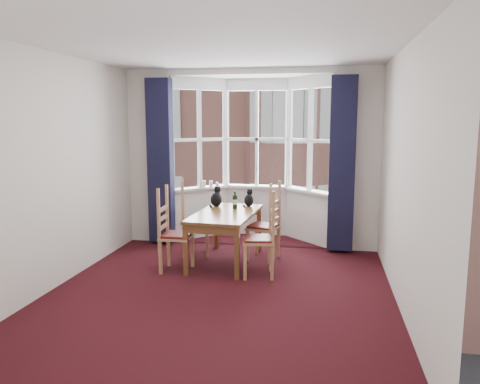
% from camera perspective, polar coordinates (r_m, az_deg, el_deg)
% --- Properties ---
extents(floor, '(4.50, 4.50, 0.00)m').
position_cam_1_polar(floor, '(5.55, -2.61, -12.42)').
color(floor, black).
rests_on(floor, ground).
extents(ceiling, '(4.50, 4.50, 0.00)m').
position_cam_1_polar(ceiling, '(5.24, -2.83, 17.48)').
color(ceiling, white).
rests_on(ceiling, floor).
extents(wall_left, '(0.00, 4.50, 4.50)m').
position_cam_1_polar(wall_left, '(5.99, -21.72, 2.34)').
color(wall_left, silver).
rests_on(wall_left, floor).
extents(wall_right, '(0.00, 4.50, 4.50)m').
position_cam_1_polar(wall_right, '(5.15, 19.54, 1.50)').
color(wall_right, silver).
rests_on(wall_right, floor).
extents(wall_near, '(4.00, 0.00, 4.00)m').
position_cam_1_polar(wall_near, '(3.09, -12.18, -2.77)').
color(wall_near, silver).
rests_on(wall_near, floor).
extents(wall_back_pier_left, '(0.70, 0.12, 2.80)m').
position_cam_1_polar(wall_back_pier_left, '(7.84, -10.80, 4.19)').
color(wall_back_pier_left, silver).
rests_on(wall_back_pier_left, floor).
extents(wall_back_pier_right, '(0.70, 0.12, 2.80)m').
position_cam_1_polar(wall_back_pier_right, '(7.33, 14.08, 3.78)').
color(wall_back_pier_right, silver).
rests_on(wall_back_pier_right, floor).
extents(bay_window, '(2.76, 0.94, 2.80)m').
position_cam_1_polar(bay_window, '(7.91, 1.80, 4.38)').
color(bay_window, white).
rests_on(bay_window, floor).
extents(curtain_left, '(0.38, 0.22, 2.60)m').
position_cam_1_polar(curtain_left, '(7.60, -9.66, 3.70)').
color(curtain_left, '#171734').
rests_on(curtain_left, floor).
extents(curtain_right, '(0.38, 0.22, 2.60)m').
position_cam_1_polar(curtain_right, '(7.15, 12.32, 3.31)').
color(curtain_right, '#171734').
rests_on(curtain_right, floor).
extents(dining_table, '(0.88, 1.51, 0.72)m').
position_cam_1_polar(dining_table, '(6.59, -1.77, -3.21)').
color(dining_table, brown).
rests_on(dining_table, floor).
extents(chair_left_near, '(0.41, 0.43, 0.92)m').
position_cam_1_polar(chair_left_near, '(6.33, -8.54, -5.34)').
color(chair_left_near, tan).
rests_on(chair_left_near, floor).
extents(chair_left_far, '(0.50, 0.52, 0.92)m').
position_cam_1_polar(chair_left_far, '(7.03, -6.23, -3.88)').
color(chair_left_far, tan).
rests_on(chair_left_far, floor).
extents(chair_right_near, '(0.46, 0.48, 0.92)m').
position_cam_1_polar(chair_right_near, '(6.06, 3.12, -5.89)').
color(chair_right_near, tan).
rests_on(chair_right_near, floor).
extents(chair_right_far, '(0.49, 0.50, 0.92)m').
position_cam_1_polar(chair_right_far, '(6.74, 3.56, -4.39)').
color(chair_right_far, tan).
rests_on(chair_right_far, floor).
extents(cat_left, '(0.16, 0.23, 0.32)m').
position_cam_1_polar(cat_left, '(7.02, -2.90, -0.77)').
color(cat_left, black).
rests_on(cat_left, dining_table).
extents(cat_right, '(0.15, 0.20, 0.27)m').
position_cam_1_polar(cat_right, '(7.02, 1.09, -0.91)').
color(cat_right, black).
rests_on(cat_right, dining_table).
extents(wine_bottle, '(0.07, 0.07, 0.27)m').
position_cam_1_polar(wine_bottle, '(6.82, -0.62, -1.07)').
color(wine_bottle, black).
rests_on(wine_bottle, dining_table).
extents(candle_tall, '(0.06, 0.06, 0.12)m').
position_cam_1_polar(candle_tall, '(7.98, -4.45, 0.99)').
color(candle_tall, white).
rests_on(candle_tall, bay_window).
extents(candle_short, '(0.06, 0.06, 0.11)m').
position_cam_1_polar(candle_short, '(7.98, -3.55, 0.98)').
color(candle_short, white).
rests_on(candle_short, bay_window).
extents(candle_extra, '(0.05, 0.05, 0.09)m').
position_cam_1_polar(candle_extra, '(7.98, -2.80, 0.89)').
color(candle_extra, white).
rests_on(candle_extra, bay_window).
extents(street, '(80.00, 80.00, 0.00)m').
position_cam_1_polar(street, '(38.16, 8.37, -3.41)').
color(street, '#333335').
rests_on(street, ground).
extents(tenement_building, '(18.40, 7.80, 15.20)m').
position_cam_1_polar(tenement_building, '(19.09, 6.89, 7.50)').
color(tenement_building, '#995C4F').
rests_on(tenement_building, street).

